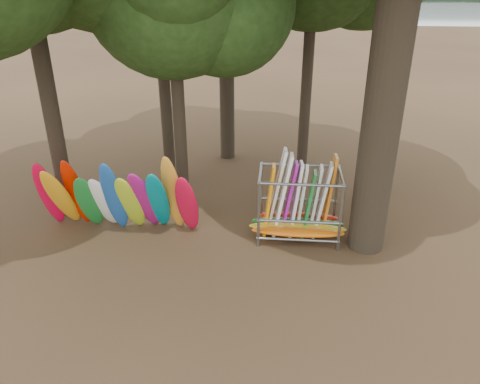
{
  "coord_description": "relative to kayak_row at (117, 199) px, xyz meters",
  "views": [
    {
      "loc": [
        1.92,
        -12.01,
        8.06
      ],
      "look_at": [
        0.75,
        1.5,
        1.4
      ],
      "focal_mm": 35.0,
      "sensor_mm": 36.0,
      "label": 1
    }
  ],
  "objects": [
    {
      "name": "storage_rack",
      "position": [
        5.78,
        0.38,
        -0.23
      ],
      "size": [
        3.16,
        1.56,
        2.89
      ],
      "color": "slate",
      "rests_on": "ground"
    },
    {
      "name": "kayak_row",
      "position": [
        0.0,
        0.0,
        0.0
      ],
      "size": [
        5.33,
        1.88,
        3.08
      ],
      "color": "red",
      "rests_on": "ground"
    },
    {
      "name": "lake",
      "position": [
        3.13,
        59.1,
        -1.27
      ],
      "size": [
        160.0,
        160.0,
        0.0
      ],
      "primitive_type": "plane",
      "color": "gray",
      "rests_on": "ground"
    },
    {
      "name": "ground",
      "position": [
        3.13,
        -0.9,
        -1.27
      ],
      "size": [
        120.0,
        120.0,
        0.0
      ],
      "primitive_type": "plane",
      "color": "#47331E",
      "rests_on": "ground"
    }
  ]
}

